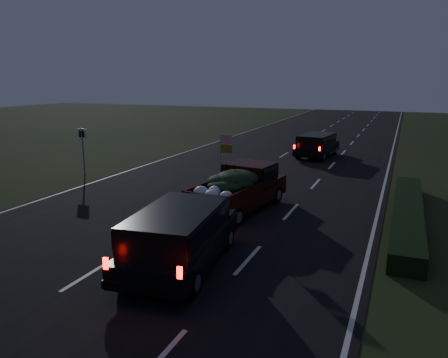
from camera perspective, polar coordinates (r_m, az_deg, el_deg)
The scene contains 7 objects.
ground at distance 16.29m, azimuth -5.91°, elevation -5.31°, with size 120.00×120.00×0.00m, color black.
road_asphalt at distance 16.29m, azimuth -5.91°, elevation -5.27°, with size 14.00×120.00×0.02m, color black.
hedge_row at distance 17.25m, azimuth 22.86°, elevation -4.20°, with size 1.00×10.00×0.60m, color black.
route_sign at distance 24.71m, azimuth -17.98°, elevation 4.38°, with size 0.55×0.08×2.50m.
pickup_truck at distance 17.11m, azimuth 2.05°, elevation -0.90°, with size 2.58×5.25×2.64m.
lead_suv at distance 29.41m, azimuth 12.04°, elevation 4.61°, with size 2.30×4.51×1.25m.
rear_suv at distance 11.93m, azimuth -5.93°, elevation -6.96°, with size 2.62×5.00×1.38m.
Camera 1 is at (7.44, -13.56, 5.11)m, focal length 35.00 mm.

